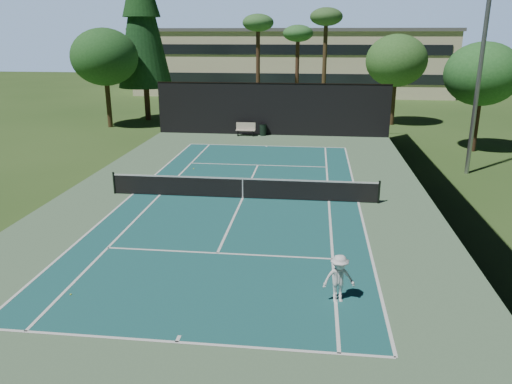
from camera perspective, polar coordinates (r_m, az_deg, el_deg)
ground at (r=24.02m, az=-1.53°, el=-0.73°), size 160.00×160.00×0.00m
apron_slab at (r=24.01m, az=-1.53°, el=-0.72°), size 18.00×32.00×0.01m
court_surface at (r=24.01m, az=-1.53°, el=-0.70°), size 10.97×23.77×0.01m
court_lines at (r=24.01m, az=-1.53°, el=-0.69°), size 11.07×23.87×0.01m
tennis_net at (r=23.85m, az=-1.54°, el=0.54°), size 12.90×0.10×1.10m
fence at (r=23.53m, az=-1.55°, el=3.97°), size 18.04×32.05×4.03m
player at (r=14.94m, az=9.46°, el=-9.74°), size 1.05×0.74×1.48m
tennis_ball_a at (r=16.37m, az=-20.41°, el=-10.92°), size 0.06×0.06×0.06m
tennis_ball_b at (r=25.27m, az=-7.57°, el=0.13°), size 0.06×0.06×0.06m
tennis_ball_c at (r=26.98m, az=0.91°, el=1.41°), size 0.06×0.06×0.06m
tennis_ball_d at (r=29.42m, az=-7.15°, el=2.65°), size 0.07×0.07×0.07m
park_bench at (r=39.02m, az=-1.19°, el=7.23°), size 1.50×0.45×1.02m
trash_bin at (r=39.12m, az=0.80°, el=7.16°), size 0.56×0.56×0.95m
pine_tree at (r=47.16m, az=-12.98°, el=19.59°), size 4.80×4.80×15.00m
palm_a at (r=46.87m, az=0.23°, el=18.35°), size 2.80×2.80×9.32m
palm_b at (r=48.60m, az=4.81°, el=17.28°), size 2.80×2.80×8.42m
palm_c at (r=45.58m, az=8.02°, el=18.73°), size 2.80×2.80×9.77m
decid_tree_a at (r=45.11m, az=15.74°, el=14.24°), size 5.12×5.12×7.62m
decid_tree_b at (r=36.26m, az=24.44°, el=12.16°), size 4.80×4.80×7.14m
decid_tree_c at (r=44.14m, az=-16.92°, el=14.53°), size 5.44×5.44×8.09m
campus_building at (r=68.70m, az=4.09°, el=14.73°), size 40.50×12.50×8.30m
light_pole at (r=29.88m, az=24.40°, el=13.99°), size 0.90×0.25×12.22m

